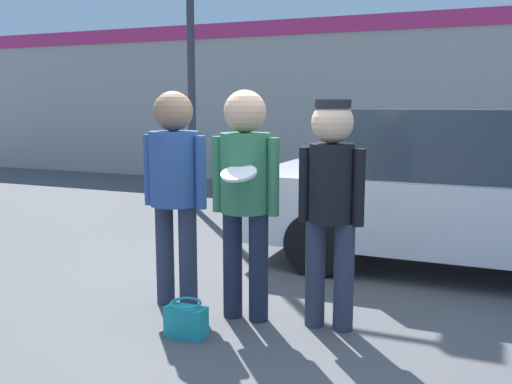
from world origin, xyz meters
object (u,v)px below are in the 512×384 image
Objects in this scene: person_right at (331,194)px; handbag at (186,320)px; person_middle_with_frisbee at (245,183)px; parked_car_near at (464,191)px; person_left at (175,178)px.

person_right is 1.39m from handbag.
person_middle_with_frisbee is 5.91× the size of handbag.
person_middle_with_frisbee is at bearing -173.22° from person_right.
parked_car_near is (1.47, 2.16, -0.28)m from person_middle_with_frisbee.
person_middle_with_frisbee reaches higher than parked_car_near.
parked_car_near is at bearing 44.65° from person_left.
handbag is at bearing -123.11° from parked_car_near.
handbag is (-0.25, -0.49, -0.95)m from person_middle_with_frisbee.
person_right is 2.25m from parked_car_near.
person_left is 0.42× the size of parked_car_near.
parked_car_near is at bearing 55.66° from person_middle_with_frisbee.
person_left is at bearing -179.13° from person_right.
person_left is 3.00m from parked_car_near.
person_right reaches higher than handbag.
person_left is at bearing 174.95° from person_middle_with_frisbee.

